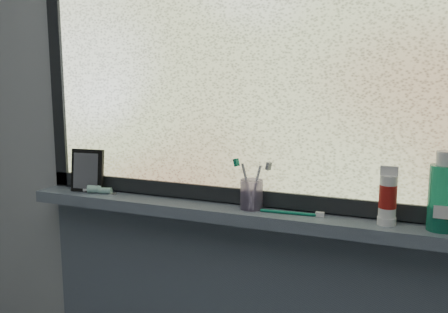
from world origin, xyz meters
TOP-DOWN VIEW (x-y plane):
  - wall_back at (0.00, 1.30)m, footprint 3.00×0.01m
  - windowsill at (0.00, 1.23)m, footprint 1.62×0.14m
  - window_pane at (0.00, 1.28)m, footprint 1.50×0.01m
  - frame_bottom at (0.00, 1.28)m, footprint 1.60×0.03m
  - frame_left at (-0.78, 1.28)m, footprint 0.05×0.03m
  - vanity_mirror at (-0.63, 1.23)m, footprint 0.13×0.08m
  - toothpaste_tube at (-0.57, 1.22)m, footprint 0.16×0.09m
  - toothbrush_cup at (0.01, 1.24)m, footprint 0.10×0.10m
  - toothbrush_lying at (0.14, 1.22)m, footprint 0.22×0.04m
  - mouthwash_bottle at (0.57, 1.23)m, footprint 0.10×0.10m
  - cream_tube at (0.43, 1.23)m, footprint 0.06×0.06m

SIDE VIEW (x-z plane):
  - windowsill at x=0.00m, z-range 0.98..1.02m
  - toothbrush_lying at x=0.14m, z-range 1.02..1.03m
  - toothpaste_tube at x=-0.57m, z-range 1.02..1.05m
  - frame_bottom at x=0.00m, z-range 1.02..1.07m
  - toothbrush_cup at x=0.01m, z-range 1.02..1.12m
  - vanity_mirror at x=-0.63m, z-range 1.02..1.18m
  - cream_tube at x=0.43m, z-range 1.05..1.17m
  - mouthwash_bottle at x=0.57m, z-range 1.04..1.22m
  - wall_back at x=0.00m, z-range 0.00..2.50m
  - frame_left at x=-0.78m, z-range 0.98..2.08m
  - window_pane at x=0.00m, z-range 1.03..2.03m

